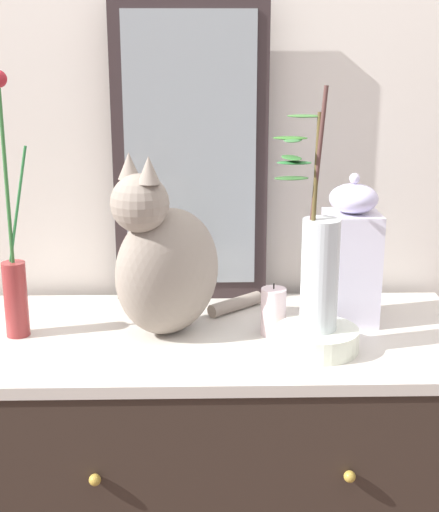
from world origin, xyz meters
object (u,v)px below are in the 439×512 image
object	(u,v)px
mirror_leaning	(190,152)
cat_sitting	(165,262)
vase_glass_clear	(318,265)
jar_lidded_porcelain	(351,256)
sideboard	(220,504)
candle_pillar	(273,312)
vase_slim_green	(14,274)
bowl_porcelain	(317,339)

from	to	relation	value
mirror_leaning	cat_sitting	xyz separation A→B (m)	(-0.05, -0.24, -0.21)
vase_glass_clear	jar_lidded_porcelain	size ratio (longest dim) A/B	1.43
sideboard	cat_sitting	xyz separation A→B (m)	(-0.12, 0.01, 0.61)
mirror_leaning	candle_pillar	bearing A→B (deg)	-53.88
candle_pillar	mirror_leaning	bearing A→B (deg)	126.12
vase_slim_green	vase_glass_clear	world-z (taller)	vase_slim_green
bowl_porcelain	vase_glass_clear	bearing A→B (deg)	155.10
vase_slim_green	sideboard	bearing A→B (deg)	-0.15
sideboard	jar_lidded_porcelain	bearing A→B (deg)	13.22
vase_slim_green	bowl_porcelain	distance (m)	0.67
sideboard	jar_lidded_porcelain	distance (m)	0.67
sideboard	vase_glass_clear	size ratio (longest dim) A/B	2.27
sideboard	bowl_porcelain	xyz separation A→B (m)	(0.20, -0.10, 0.46)
vase_glass_clear	candle_pillar	distance (m)	0.18
cat_sitting	vase_glass_clear	bearing A→B (deg)	-17.60
mirror_leaning	bowl_porcelain	bearing A→B (deg)	-51.71
jar_lidded_porcelain	bowl_porcelain	bearing A→B (deg)	-120.08
jar_lidded_porcelain	mirror_leaning	bearing A→B (deg)	154.64
vase_glass_clear	jar_lidded_porcelain	bearing A→B (deg)	58.71
vase_slim_green	vase_glass_clear	size ratio (longest dim) A/B	1.15
cat_sitting	candle_pillar	distance (m)	0.26
mirror_leaning	jar_lidded_porcelain	size ratio (longest dim) A/B	2.14
mirror_leaning	vase_slim_green	world-z (taller)	mirror_leaning
vase_slim_green	candle_pillar	size ratio (longest dim) A/B	4.84
sideboard	cat_sitting	distance (m)	0.62
mirror_leaning	vase_glass_clear	world-z (taller)	mirror_leaning
bowl_porcelain	candle_pillar	size ratio (longest dim) A/B	1.47
bowl_porcelain	candle_pillar	xyz separation A→B (m)	(-0.09, 0.09, 0.03)
vase_slim_green	candle_pillar	distance (m)	0.57
vase_glass_clear	vase_slim_green	bearing A→B (deg)	171.57
sideboard	vase_slim_green	world-z (taller)	vase_slim_green
mirror_leaning	vase_slim_green	xyz separation A→B (m)	(-0.38, -0.24, -0.23)
vase_glass_clear	cat_sitting	bearing A→B (deg)	162.40
jar_lidded_porcelain	vase_slim_green	bearing A→B (deg)	-174.68
vase_slim_green	vase_glass_clear	xyz separation A→B (m)	(0.65, -0.10, 0.05)
cat_sitting	bowl_porcelain	bearing A→B (deg)	-17.69
vase_glass_clear	jar_lidded_porcelain	xyz separation A→B (m)	(0.10, 0.17, -0.03)
vase_glass_clear	mirror_leaning	bearing A→B (deg)	128.05
cat_sitting	vase_glass_clear	world-z (taller)	vase_glass_clear
sideboard	bowl_porcelain	size ratio (longest dim) A/B	6.49
bowl_porcelain	vase_glass_clear	xyz separation A→B (m)	(-0.00, 0.00, 0.16)
mirror_leaning	jar_lidded_porcelain	xyz separation A→B (m)	(0.37, -0.17, -0.21)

